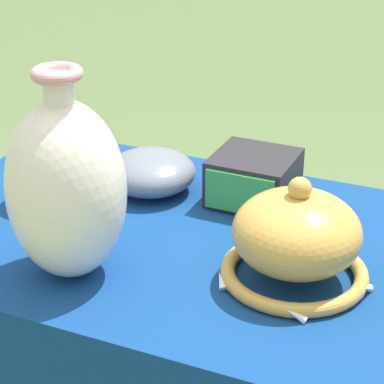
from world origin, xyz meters
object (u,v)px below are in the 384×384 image
vase_tall_bulbous (66,189)px  bowl_shallow_slate (151,172)px  mosaic_tile_box (254,178)px  vase_dome_bell (296,240)px  pot_squat_porcelain (38,190)px

vase_tall_bulbous → bowl_shallow_slate: 0.32m
vase_tall_bulbous → mosaic_tile_box: vase_tall_bulbous is taller
vase_tall_bulbous → vase_dome_bell: 0.34m
vase_dome_bell → bowl_shallow_slate: 0.38m
vase_dome_bell → bowl_shallow_slate: (-0.33, 0.19, -0.03)m
mosaic_tile_box → bowl_shallow_slate: size_ratio=0.88×
vase_tall_bulbous → bowl_shallow_slate: bearing=93.2°
mosaic_tile_box → pot_squat_porcelain: size_ratio=1.38×
bowl_shallow_slate → pot_squat_porcelain: bowl_shallow_slate is taller
pot_squat_porcelain → mosaic_tile_box: bearing=25.9°
vase_dome_bell → bowl_shallow_slate: size_ratio=1.39×
vase_tall_bulbous → vase_dome_bell: (0.31, 0.12, -0.07)m
bowl_shallow_slate → pot_squat_porcelain: 0.21m
vase_tall_bulbous → vase_dome_bell: bearing=20.2°
bowl_shallow_slate → pot_squat_porcelain: size_ratio=1.56×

